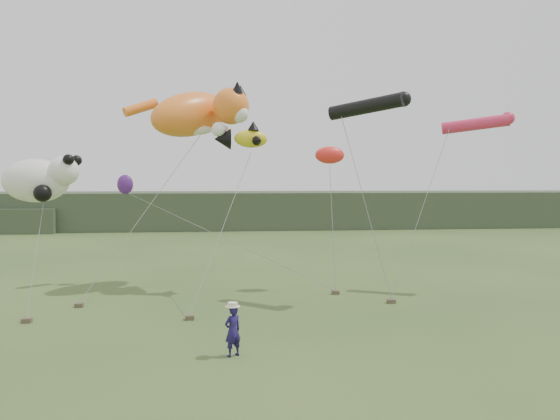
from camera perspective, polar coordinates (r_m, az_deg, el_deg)
The scene contains 9 objects.
ground at distance 18.84m, azimuth -3.26°, elevation -13.46°, with size 120.00×120.00×0.00m, color #385123.
headland at distance 62.85m, azimuth -8.19°, elevation -0.03°, with size 90.00×13.00×4.00m.
festival_attendant at distance 17.08m, azimuth -4.96°, elevation -12.47°, with size 0.57×0.38×1.57m, color #1C144E.
sandbag_anchors at distance 23.35m, azimuth -7.03°, elevation -9.98°, with size 15.03×4.29×0.17m.
cat_kite at distance 28.11m, azimuth -8.40°, elevation 9.99°, with size 6.43×5.13×3.20m.
fish_kite at distance 26.43m, azimuth -4.15°, elevation 7.49°, with size 2.59×1.76×1.36m.
tube_kites at distance 26.16m, azimuth 14.72°, elevation 9.72°, with size 9.18×4.00×1.58m.
panda_kite at distance 25.43m, azimuth -23.75°, elevation 2.93°, with size 3.28×2.12×2.04m.
misc_kites at distance 27.40m, azimuth -1.57°, elevation 4.79°, with size 11.44×3.21×2.39m.
Camera 1 is at (-0.91, -18.03, 5.38)m, focal length 35.00 mm.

